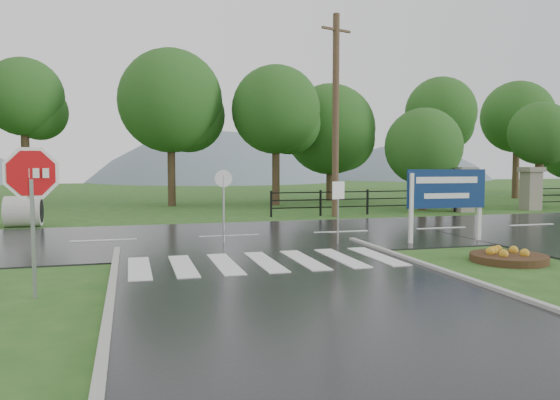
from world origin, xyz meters
name	(u,v)px	position (x,y,z in m)	size (l,w,h in m)	color
ground	(342,321)	(0.00, 0.00, 0.00)	(120.00, 120.00, 0.00)	#29551C
main_road	(229,237)	(0.00, 10.00, 0.00)	(90.00, 8.00, 0.04)	black
crosswalk	(265,262)	(0.00, 5.00, 0.06)	(6.50, 2.80, 0.02)	silver
pillar_west	(464,188)	(13.00, 16.00, 1.18)	(1.00, 1.00, 2.24)	gray
pillar_east	(531,187)	(17.00, 16.00, 1.18)	(1.00, 1.00, 2.24)	gray
fence_west	(368,199)	(7.75, 16.00, 0.72)	(9.58, 0.08, 1.20)	black
hills	(183,297)	(3.49, 65.00, -15.54)	(102.00, 48.00, 48.00)	slate
treeline	(204,205)	(1.00, 24.00, 0.00)	(83.20, 5.20, 10.00)	#1D4B17
stop_sign	(32,188)	(-4.89, 2.84, 2.04)	(1.30, 0.24, 2.96)	#939399
estate_billboard	(446,192)	(6.23, 6.93, 1.57)	(2.60, 0.21, 2.28)	silver
flower_bed	(509,256)	(5.96, 3.66, 0.14)	(1.87, 1.87, 0.37)	#332111
reg_sign_small	(338,200)	(2.80, 7.27, 1.38)	(0.42, 0.12, 1.93)	#939399
reg_sign_round	(223,197)	(-0.43, 8.55, 1.43)	(0.52, 0.11, 2.27)	#939399
utility_pole_east	(336,115)	(5.90, 15.50, 4.65)	(1.57, 0.62, 9.15)	#473523
entrance_tree_left	(423,147)	(11.56, 17.50, 3.29)	(4.00, 4.00, 5.30)	#3D2B1C
entrance_tree_right	(540,134)	(18.77, 17.50, 4.06)	(3.46, 3.46, 5.83)	#3D2B1C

